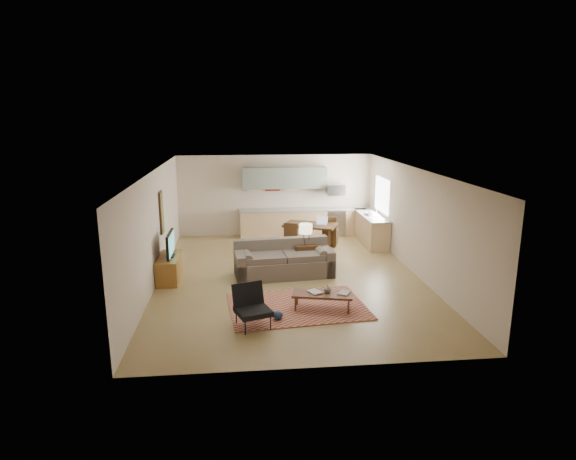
{
  "coord_description": "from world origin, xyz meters",
  "views": [
    {
      "loc": [
        -1.2,
        -11.5,
        4.03
      ],
      "look_at": [
        0.0,
        0.3,
        1.15
      ],
      "focal_mm": 30.0,
      "sensor_mm": 36.0,
      "label": 1
    }
  ],
  "objects": [
    {
      "name": "kitchen_microwave",
      "position": [
        2.0,
        4.2,
        1.55
      ],
      "size": [
        0.62,
        0.4,
        0.35
      ],
      "primitive_type": "cube",
      "color": "#A5A8AD",
      "rests_on": "room"
    },
    {
      "name": "tv_credenza",
      "position": [
        -2.98,
        0.1,
        0.3
      ],
      "size": [
        0.5,
        1.31,
        0.6
      ],
      "primitive_type": null,
      "color": "brown",
      "rests_on": "floor"
    },
    {
      "name": "sofa",
      "position": [
        -0.12,
        0.12,
        0.45
      ],
      "size": [
        2.66,
        1.37,
        0.89
      ],
      "primitive_type": null,
      "rotation": [
        0.0,
        0.0,
        0.1
      ],
      "color": "brown",
      "rests_on": "floor"
    },
    {
      "name": "book_b",
      "position": [
        0.83,
        -2.15,
        0.39
      ],
      "size": [
        0.5,
        0.5,
        0.02
      ],
      "primitive_type": "imported",
      "rotation": [
        0.0,
        0.0,
        -0.58
      ],
      "color": "navy",
      "rests_on": "coffee_table"
    },
    {
      "name": "triptych",
      "position": [
        -0.1,
        4.47,
        1.75
      ],
      "size": [
        1.7,
        0.04,
        0.5
      ],
      "primitive_type": null,
      "color": "#FAF0C1",
      "rests_on": "room"
    },
    {
      "name": "kitchen_range",
      "position": [
        2.0,
        4.18,
        0.45
      ],
      "size": [
        0.62,
        0.62,
        0.9
      ],
      "primitive_type": "cube",
      "color": "#A5A8AD",
      "rests_on": "ground"
    },
    {
      "name": "armchair",
      "position": [
        -1.0,
        -2.86,
        0.41
      ],
      "size": [
        0.91,
        0.91,
        0.82
      ],
      "primitive_type": null,
      "rotation": [
        0.0,
        0.0,
        0.33
      ],
      "color": "black",
      "rests_on": "floor"
    },
    {
      "name": "vase",
      "position": [
        0.58,
        -2.15,
        0.46
      ],
      "size": [
        0.23,
        0.23,
        0.17
      ],
      "primitive_type": "imported",
      "rotation": [
        0.0,
        0.0,
        0.24
      ],
      "color": "black",
      "rests_on": "coffee_table"
    },
    {
      "name": "tv",
      "position": [
        -2.93,
        0.1,
        0.9
      ],
      "size": [
        0.1,
        1.01,
        0.6
      ],
      "primitive_type": null,
      "color": "black",
      "rests_on": "tv_credenza"
    },
    {
      "name": "window_right",
      "position": [
        3.23,
        3.0,
        1.55
      ],
      "size": [
        0.02,
        1.4,
        1.05
      ],
      "primitive_type": "cube",
      "color": "white",
      "rests_on": "room"
    },
    {
      "name": "table_lamp",
      "position": [
        0.48,
        0.47,
        0.99
      ],
      "size": [
        0.42,
        0.42,
        0.57
      ],
      "primitive_type": null,
      "rotation": [
        0.0,
        0.0,
        0.25
      ],
      "color": "beige",
      "rests_on": "console_table"
    },
    {
      "name": "room",
      "position": [
        0.0,
        0.0,
        1.35
      ],
      "size": [
        9.0,
        9.0,
        9.0
      ],
      "color": "olive",
      "rests_on": "ground"
    },
    {
      "name": "book_a",
      "position": [
        0.22,
        -2.17,
        0.39
      ],
      "size": [
        0.46,
        0.48,
        0.03
      ],
      "primitive_type": "imported",
      "rotation": [
        0.0,
        0.0,
        0.44
      ],
      "color": "maroon",
      "rests_on": "coffee_table"
    },
    {
      "name": "coffee_table",
      "position": [
        0.47,
        -2.17,
        0.19
      ],
      "size": [
        1.34,
        0.76,
        0.38
      ],
      "primitive_type": null,
      "rotation": [
        0.0,
        0.0,
        -0.22
      ],
      "color": "#542D1E",
      "rests_on": "floor"
    },
    {
      "name": "rug",
      "position": [
        -0.03,
        -1.96,
        0.01
      ],
      "size": [
        3.06,
        2.27,
        0.02
      ],
      "primitive_type": "cube",
      "rotation": [
        0.0,
        0.0,
        0.1
      ],
      "color": "maroon",
      "rests_on": "floor"
    },
    {
      "name": "soap_bottle",
      "position": [
        2.83,
        2.83,
        1.02
      ],
      "size": [
        0.12,
        0.12,
        0.19
      ],
      "primitive_type": "imported",
      "rotation": [
        0.0,
        0.0,
        -0.17
      ],
      "color": "#FAF0C1",
      "rests_on": "kitchen_counter_right"
    },
    {
      "name": "dining_table",
      "position": [
        0.9,
        2.5,
        0.39
      ],
      "size": [
        1.77,
        1.43,
        0.78
      ],
      "primitive_type": null,
      "rotation": [
        0.0,
        0.0,
        -0.41
      ],
      "color": "#382212",
      "rests_on": "floor"
    },
    {
      "name": "kitchen_counter_back",
      "position": [
        0.9,
        4.18,
        0.46
      ],
      "size": [
        4.26,
        0.64,
        0.92
      ],
      "primitive_type": null,
      "color": "tan",
      "rests_on": "ground"
    },
    {
      "name": "laptop",
      "position": [
        1.21,
        2.39,
        0.91
      ],
      "size": [
        0.4,
        0.37,
        0.25
      ],
      "primitive_type": null,
      "rotation": [
        0.0,
        0.0,
        -0.45
      ],
      "color": "#A5A8AD",
      "rests_on": "dining_table"
    },
    {
      "name": "dining_chair_far",
      "position": [
        1.6,
        2.92,
        0.47
      ],
      "size": [
        0.58,
        0.6,
        0.94
      ],
      "primitive_type": null,
      "rotation": [
        0.0,
        0.0,
        2.8
      ],
      "color": "#382212",
      "rests_on": "floor"
    },
    {
      "name": "wall_art_left",
      "position": [
        -3.21,
        0.9,
        1.55
      ],
      "size": [
        0.06,
        0.42,
        1.1
      ],
      "primitive_type": null,
      "color": "olive",
      "rests_on": "room"
    },
    {
      "name": "dining_chair_near",
      "position": [
        0.21,
        2.07,
        0.44
      ],
      "size": [
        0.55,
        0.57,
        0.88
      ],
      "primitive_type": null,
      "rotation": [
        0.0,
        0.0,
        -0.37
      ],
      "color": "#382212",
      "rests_on": "floor"
    },
    {
      "name": "kitchen_counter_right",
      "position": [
        2.93,
        3.0,
        0.46
      ],
      "size": [
        0.64,
        2.26,
        0.92
      ],
      "primitive_type": null,
      "color": "tan",
      "rests_on": "ground"
    },
    {
      "name": "console_table",
      "position": [
        0.48,
        0.47,
        0.35
      ],
      "size": [
        0.64,
        0.46,
        0.71
      ],
      "primitive_type": null,
      "rotation": [
        0.0,
        0.0,
        0.09
      ],
      "color": "#382212",
      "rests_on": "floor"
    },
    {
      "name": "upper_cabinets",
      "position": [
        0.3,
        4.33,
        1.95
      ],
      "size": [
        2.8,
        0.34,
        0.7
      ],
      "primitive_type": "cube",
      "color": "gray",
      "rests_on": "room"
    }
  ]
}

